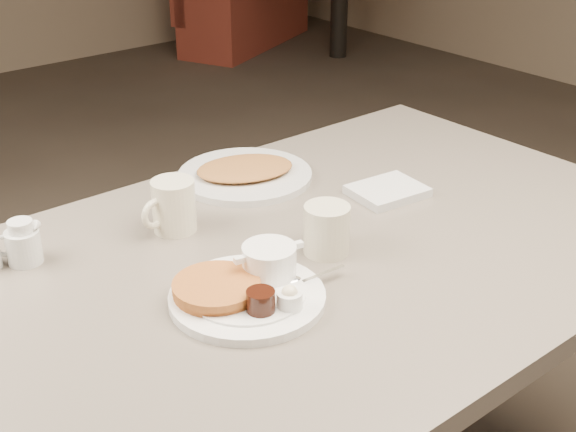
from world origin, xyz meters
TOP-DOWN VIEW (x-y plane):
  - diner_table at (0.00, 0.00)m, footprint 1.50×0.90m
  - main_plate at (-0.15, -0.06)m, footprint 0.32×0.30m
  - coffee_mug_near at (0.05, -0.02)m, footprint 0.12×0.10m
  - napkin at (0.31, 0.07)m, footprint 0.16×0.13m
  - coffee_mug_far at (-0.11, 0.22)m, footprint 0.12×0.09m
  - creamer_right at (-0.38, 0.28)m, footprint 0.08×0.06m
  - hash_plate at (0.13, 0.32)m, footprint 0.37×0.37m

SIDE VIEW (x-z plane):
  - diner_table at x=0.00m, z-range 0.21..0.96m
  - napkin at x=0.31m, z-range 0.75..0.77m
  - hash_plate at x=0.13m, z-range 0.75..0.78m
  - main_plate at x=-0.15m, z-range 0.74..0.81m
  - creamer_right at x=-0.38m, z-range 0.75..0.83m
  - coffee_mug_near at x=0.05m, z-range 0.75..0.84m
  - coffee_mug_far at x=-0.11m, z-range 0.75..0.85m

